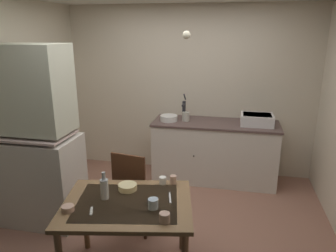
% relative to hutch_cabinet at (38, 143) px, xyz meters
% --- Properties ---
extents(ground_plane, '(4.72, 4.72, 0.00)m').
position_rel_hutch_cabinet_xyz_m(ground_plane, '(1.42, 0.07, -0.95)').
color(ground_plane, '#936453').
extents(wall_back, '(3.82, 0.10, 2.52)m').
position_rel_hutch_cabinet_xyz_m(wall_back, '(1.42, 1.83, 0.31)').
color(wall_back, beige).
rests_on(wall_back, ground).
extents(wall_left, '(0.10, 3.52, 2.52)m').
position_rel_hutch_cabinet_xyz_m(wall_left, '(-0.49, 0.07, 0.31)').
color(wall_left, beige).
rests_on(wall_left, ground).
extents(hutch_cabinet, '(0.84, 0.58, 2.02)m').
position_rel_hutch_cabinet_xyz_m(hutch_cabinet, '(0.00, 0.00, 0.00)').
color(hutch_cabinet, silver).
rests_on(hutch_cabinet, ground).
extents(counter_cabinet, '(1.79, 0.64, 0.89)m').
position_rel_hutch_cabinet_xyz_m(counter_cabinet, '(1.86, 1.46, -0.50)').
color(counter_cabinet, silver).
rests_on(counter_cabinet, ground).
extents(sink_basin, '(0.44, 0.34, 0.15)m').
position_rel_hutch_cabinet_xyz_m(sink_basin, '(2.43, 1.46, 0.02)').
color(sink_basin, white).
rests_on(sink_basin, counter_cabinet).
extents(hand_pump, '(0.05, 0.27, 0.39)m').
position_rel_hutch_cabinet_xyz_m(hand_pump, '(1.39, 1.50, 0.11)').
color(hand_pump, '#232328').
rests_on(hand_pump, counter_cabinet).
extents(mixing_bowl_counter, '(0.25, 0.25, 0.08)m').
position_rel_hutch_cabinet_xyz_m(mixing_bowl_counter, '(1.19, 1.41, -0.02)').
color(mixing_bowl_counter, white).
rests_on(mixing_bowl_counter, counter_cabinet).
extents(stoneware_crock, '(0.10, 0.10, 0.13)m').
position_rel_hutch_cabinet_xyz_m(stoneware_crock, '(1.43, 1.46, 0.01)').
color(stoneware_crock, beige).
rests_on(stoneware_crock, counter_cabinet).
extents(dining_table, '(1.23, 1.03, 0.74)m').
position_rel_hutch_cabinet_xyz_m(dining_table, '(1.25, -0.66, -0.30)').
color(dining_table, olive).
rests_on(dining_table, ground).
extents(chair_far_side, '(0.46, 0.46, 0.95)m').
position_rel_hutch_cabinet_xyz_m(chair_far_side, '(1.10, -0.01, -0.45)').
color(chair_far_side, '#4F2E1D').
rests_on(chair_far_side, ground).
extents(serving_bowl_wide, '(0.17, 0.17, 0.06)m').
position_rel_hutch_cabinet_xyz_m(serving_bowl_wide, '(1.18, -0.45, -0.18)').
color(serving_bowl_wide, beige).
rests_on(serving_bowl_wide, dining_table).
extents(soup_bowl_small, '(0.10, 0.10, 0.05)m').
position_rel_hutch_cabinet_xyz_m(soup_bowl_small, '(0.83, -0.89, -0.19)').
color(soup_bowl_small, tan).
rests_on(soup_bowl_small, dining_table).
extents(mug_dark, '(0.07, 0.07, 0.07)m').
position_rel_hutch_cabinet_xyz_m(mug_dark, '(1.48, -0.26, -0.17)').
color(mug_dark, white).
rests_on(mug_dark, dining_table).
extents(mug_tall, '(0.06, 0.06, 0.08)m').
position_rel_hutch_cabinet_xyz_m(mug_tall, '(1.57, -0.24, -0.17)').
color(mug_tall, tan).
rests_on(mug_tall, dining_table).
extents(teacup_cream, '(0.09, 0.09, 0.09)m').
position_rel_hutch_cabinet_xyz_m(teacup_cream, '(1.50, -0.71, -0.17)').
color(teacup_cream, '#9EB2C6').
rests_on(teacup_cream, dining_table).
extents(teacup_mint, '(0.08, 0.08, 0.08)m').
position_rel_hutch_cabinet_xyz_m(teacup_mint, '(1.63, -0.88, -0.17)').
color(teacup_mint, tan).
rests_on(teacup_mint, dining_table).
extents(glass_bottle, '(0.07, 0.07, 0.25)m').
position_rel_hutch_cabinet_xyz_m(glass_bottle, '(1.04, -0.64, -0.11)').
color(glass_bottle, '#B7BCC1').
rests_on(glass_bottle, dining_table).
extents(table_knife, '(0.06, 0.19, 0.00)m').
position_rel_hutch_cabinet_xyz_m(table_knife, '(1.60, -0.51, -0.21)').
color(table_knife, silver).
rests_on(table_knife, dining_table).
extents(teaspoon_near_bowl, '(0.06, 0.12, 0.00)m').
position_rel_hutch_cabinet_xyz_m(teaspoon_near_bowl, '(1.01, -0.85, -0.21)').
color(teaspoon_near_bowl, beige).
rests_on(teaspoon_near_bowl, dining_table).
extents(pendant_bulb, '(0.08, 0.08, 0.08)m').
position_rel_hutch_cabinet_xyz_m(pendant_bulb, '(1.60, 0.26, 1.16)').
color(pendant_bulb, '#F9EFCC').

